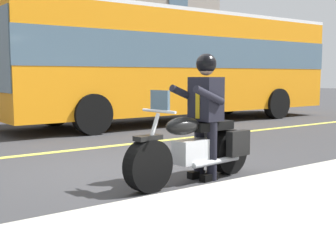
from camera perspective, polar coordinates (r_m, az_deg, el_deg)
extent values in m
plane|color=#333335|center=(6.97, -6.95, -5.53)|extent=(80.00, 80.00, 0.00)
cube|color=#E5DB4C|center=(8.73, -13.50, -3.18)|extent=(60.00, 0.16, 0.01)
cylinder|color=black|center=(5.58, -2.54, -5.07)|extent=(0.68, 0.27, 0.66)
cylinder|color=black|center=(6.67, 7.67, -3.21)|extent=(0.68, 0.27, 0.66)
cube|color=silver|center=(6.10, 3.20, -3.21)|extent=(0.59, 0.34, 0.32)
ellipsoid|color=black|center=(5.91, 1.88, 0.01)|extent=(0.59, 0.34, 0.24)
cube|color=black|center=(6.31, 5.42, 0.03)|extent=(0.73, 0.35, 0.12)
cube|color=black|center=(6.47, 8.92, -2.18)|extent=(0.41, 0.16, 0.36)
cube|color=black|center=(6.75, 5.98, -1.78)|extent=(0.41, 0.16, 0.36)
cylinder|color=silver|center=(5.54, -2.39, -2.31)|extent=(0.35, 0.09, 0.76)
cylinder|color=silver|center=(5.60, -1.17, 1.91)|extent=(0.10, 0.60, 0.04)
cube|color=black|center=(5.52, -2.56, -1.51)|extent=(0.38, 0.20, 0.06)
cylinder|color=silver|center=(6.24, 6.17, -4.51)|extent=(0.90, 0.18, 0.08)
cube|color=slate|center=(5.60, -1.02, 3.14)|extent=(0.07, 0.32, 0.28)
cylinder|color=black|center=(6.20, 5.60, -3.07)|extent=(0.14, 0.14, 0.84)
cube|color=black|center=(6.23, 5.20, -6.49)|extent=(0.27, 0.14, 0.10)
cylinder|color=black|center=(6.36, 3.98, -2.81)|extent=(0.14, 0.14, 0.84)
cube|color=black|center=(6.39, 3.58, -6.15)|extent=(0.27, 0.14, 0.10)
cube|color=black|center=(6.20, 4.84, 3.45)|extent=(0.36, 0.43, 0.60)
cube|color=#B28C14|center=(6.09, 3.82, 3.02)|extent=(0.03, 0.07, 0.44)
cylinder|color=black|center=(5.92, 5.25, 3.88)|extent=(0.56, 0.16, 0.28)
cylinder|color=black|center=(6.22, 2.23, 4.03)|extent=(0.56, 0.16, 0.28)
sphere|color=tan|center=(6.20, 4.88, 7.42)|extent=(0.22, 0.22, 0.22)
sphere|color=black|center=(6.20, 4.88, 7.89)|extent=(0.28, 0.28, 0.28)
cube|color=orange|center=(13.92, 1.39, 7.86)|extent=(11.00, 2.50, 2.85)
cube|color=slate|center=(13.93, 1.40, 9.20)|extent=(11.04, 2.52, 0.90)
cube|color=white|center=(14.03, 1.41, 13.89)|extent=(11.00, 2.50, 0.10)
cylinder|color=black|center=(10.99, -9.61, 1.47)|extent=(1.00, 0.30, 1.00)
cylinder|color=black|center=(13.17, -14.38, 2.18)|extent=(1.00, 0.30, 1.00)
cylinder|color=black|center=(15.33, 13.67, 2.79)|extent=(1.00, 0.30, 1.00)
cylinder|color=black|center=(16.95, 7.41, 3.26)|extent=(1.00, 0.30, 1.00)
cube|color=slate|center=(21.45, 1.31, 7.99)|extent=(1.10, 0.06, 1.60)
cube|color=slate|center=(18.65, -11.81, 8.08)|extent=(1.10, 0.06, 1.60)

